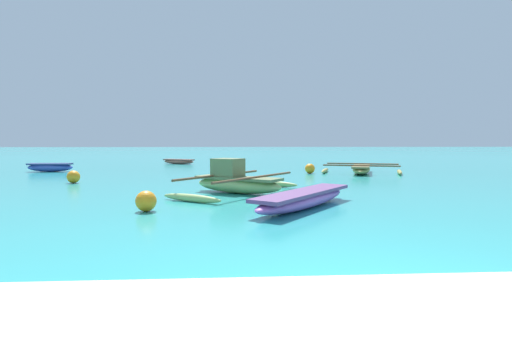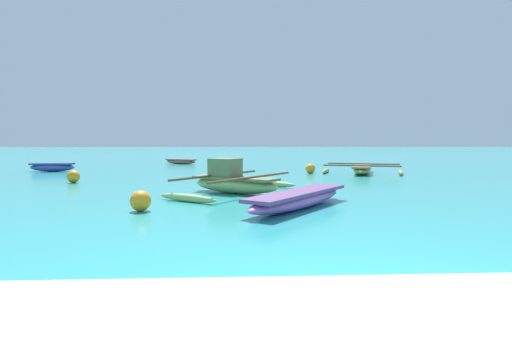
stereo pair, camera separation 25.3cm
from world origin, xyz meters
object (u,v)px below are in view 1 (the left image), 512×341
at_px(moored_boat_4, 236,182).
at_px(mooring_buoy_2, 73,177).
at_px(mooring_buoy_0, 310,169).
at_px(moored_boat_1, 361,169).
at_px(mooring_buoy_1, 146,201).
at_px(moored_boat_2, 179,161).
at_px(moored_boat_0, 50,167).
at_px(moored_boat_3, 304,198).

distance_m(moored_boat_4, mooring_buoy_2, 6.81).
xyz_separation_m(moored_boat_4, mooring_buoy_0, (3.65, 7.15, -0.10)).
distance_m(moored_boat_1, mooring_buoy_2, 12.76).
xyz_separation_m(moored_boat_1, mooring_buoy_1, (-8.18, -10.17, 0.01)).
relative_size(moored_boat_2, mooring_buoy_0, 5.08).
bearing_deg(moored_boat_0, mooring_buoy_2, -59.25).
relative_size(moored_boat_1, moored_boat_2, 1.74).
bearing_deg(moored_boat_1, moored_boat_3, 175.08).
height_order(moored_boat_1, moored_boat_4, moored_boat_4).
distance_m(moored_boat_0, moored_boat_2, 8.85).
bearing_deg(mooring_buoy_2, mooring_buoy_0, 22.07).
xyz_separation_m(mooring_buoy_1, mooring_buoy_2, (-3.98, 6.30, 0.00)).
bearing_deg(moored_boat_0, mooring_buoy_0, -8.23).
distance_m(moored_boat_0, moored_boat_1, 15.75).
bearing_deg(moored_boat_0, moored_boat_4, -43.60).
height_order(moored_boat_0, moored_boat_4, moored_boat_4).
height_order(moored_boat_1, mooring_buoy_1, moored_boat_1).
relative_size(moored_boat_0, moored_boat_3, 0.62).
height_order(moored_boat_4, mooring_buoy_1, moored_boat_4).
distance_m(moored_boat_0, mooring_buoy_1, 14.32).
relative_size(moored_boat_3, moored_boat_4, 0.79).
relative_size(moored_boat_1, mooring_buoy_1, 9.18).
distance_m(moored_boat_2, moored_boat_3, 19.50).
distance_m(moored_boat_2, mooring_buoy_2, 12.94).
relative_size(moored_boat_0, moored_boat_2, 0.93).
distance_m(moored_boat_1, mooring_buoy_0, 2.52).
height_order(moored_boat_2, mooring_buoy_2, mooring_buoy_2).
relative_size(moored_boat_1, moored_boat_3, 1.15).
bearing_deg(moored_boat_1, moored_boat_0, 102.59).
bearing_deg(moored_boat_2, moored_boat_4, -48.20).
distance_m(moored_boat_4, mooring_buoy_1, 3.66).
relative_size(moored_boat_2, mooring_buoy_1, 5.29).
distance_m(moored_boat_0, moored_boat_4, 13.17).
xyz_separation_m(moored_boat_0, moored_boat_3, (10.98, -11.95, -0.03)).
height_order(moored_boat_0, moored_boat_2, moored_boat_0).
bearing_deg(mooring_buoy_2, moored_boat_2, 80.18).
distance_m(moored_boat_3, mooring_buoy_1, 3.57).
xyz_separation_m(moored_boat_0, mooring_buoy_2, (3.45, -5.95, -0.01)).
relative_size(moored_boat_0, moored_boat_1, 0.54).
bearing_deg(mooring_buoy_0, moored_boat_1, -0.91).
xyz_separation_m(moored_boat_4, mooring_buoy_2, (-5.99, 3.24, -0.11)).
relative_size(moored_boat_1, moored_boat_4, 0.91).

